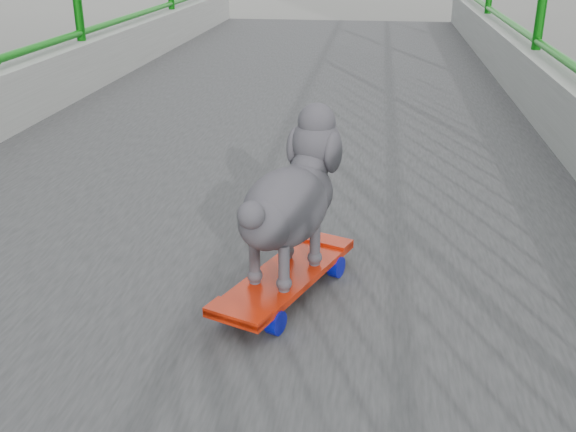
{
  "coord_description": "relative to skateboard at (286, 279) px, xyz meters",
  "views": [
    {
      "loc": [
        0.47,
        3.81,
        7.92
      ],
      "look_at": [
        0.26,
        5.48,
        7.22
      ],
      "focal_mm": 42.0,
      "sensor_mm": 36.0,
      "label": 1
    }
  ],
  "objects": [
    {
      "name": "poodle",
      "position": [
        0.01,
        0.02,
        0.23
      ],
      "size": [
        0.3,
        0.44,
        0.39
      ],
      "rotation": [
        0.0,
        0.0,
        -0.38
      ],
      "color": "#312F35",
      "rests_on": "skateboard"
    },
    {
      "name": "skateboard",
      "position": [
        0.0,
        0.0,
        0.0
      ],
      "size": [
        0.35,
        0.57,
        0.07
      ],
      "rotation": [
        0.0,
        0.0,
        -0.38
      ],
      "color": "red",
      "rests_on": "footbridge"
    }
  ]
}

